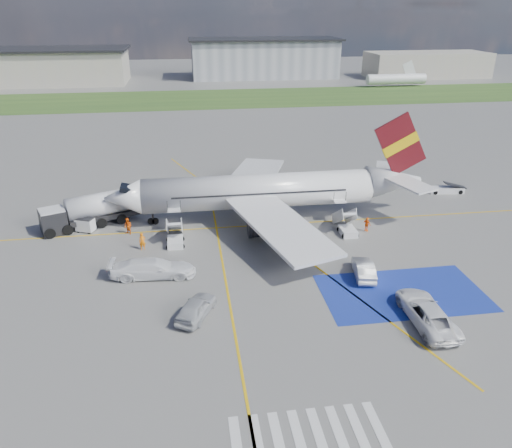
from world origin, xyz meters
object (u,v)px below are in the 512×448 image
object	(u,v)px
airliner	(271,190)
fuel_tanker	(91,213)
van_white_b	(152,266)
belt_loader	(446,190)
van_white_a	(427,310)
gpu_cart	(85,225)
car_silver_b	(364,269)
car_silver_a	(196,308)

from	to	relation	value
airliner	fuel_tanker	size ratio (longest dim) A/B	3.42
fuel_tanker	van_white_b	xyz separation A→B (m)	(7.31, -12.81, -0.37)
belt_loader	van_white_a	bearing A→B (deg)	-114.35
van_white_a	gpu_cart	bearing A→B (deg)	-35.31
gpu_cart	van_white_a	xyz separation A→B (m)	(29.28, -21.39, 0.38)
airliner	belt_loader	distance (m)	25.19
fuel_tanker	gpu_cart	bearing A→B (deg)	-126.44
van_white_b	van_white_a	bearing A→B (deg)	-111.50
car_silver_b	van_white_a	distance (m)	7.94
belt_loader	van_white_b	distance (m)	41.20
car_silver_a	van_white_b	xyz separation A→B (m)	(-3.70, 6.99, 0.32)
fuel_tanker	van_white_a	bearing A→B (deg)	-60.83
van_white_b	fuel_tanker	bearing A→B (deg)	33.67
belt_loader	car_silver_a	distance (m)	41.48
airliner	car_silver_a	world-z (taller)	airliner
airliner	car_silver_a	xyz separation A→B (m)	(-9.31, -18.99, -2.57)
car_silver_b	van_white_b	world-z (taller)	van_white_b
car_silver_b	van_white_a	size ratio (longest dim) A/B	0.80
gpu_cart	car_silver_a	bearing A→B (deg)	-35.10
fuel_tanker	belt_loader	distance (m)	45.03
belt_loader	car_silver_b	world-z (taller)	car_silver_b
van_white_b	airliner	bearing A→B (deg)	-43.34
airliner	belt_loader	size ratio (longest dim) A/B	7.51
airliner	fuel_tanker	world-z (taller)	airliner
airliner	van_white_a	distance (m)	23.96
fuel_tanker	van_white_a	xyz separation A→B (m)	(28.86, -23.07, -0.42)
fuel_tanker	car_silver_b	size ratio (longest dim) A/B	2.30
fuel_tanker	car_silver_b	bearing A→B (deg)	-52.66
airliner	van_white_b	xyz separation A→B (m)	(-13.01, -12.01, -2.25)
car_silver_a	belt_loader	bearing A→B (deg)	-118.09
airliner	fuel_tanker	xyz separation A→B (m)	(-20.32, 0.80, -1.88)
belt_loader	van_white_b	xyz separation A→B (m)	(-37.50, -17.05, 0.78)
airliner	car_silver_a	bearing A→B (deg)	-116.11
gpu_cart	van_white_a	world-z (taller)	van_white_a
car_silver_b	van_white_b	size ratio (longest dim) A/B	0.81
airliner	car_silver_b	bearing A→B (deg)	-67.58
gpu_cart	van_white_b	world-z (taller)	van_white_b
fuel_tanker	car_silver_a	world-z (taller)	fuel_tanker
gpu_cart	van_white_b	xyz separation A→B (m)	(7.74, -11.13, 0.43)
belt_loader	van_white_b	world-z (taller)	van_white_b
fuel_tanker	belt_loader	size ratio (longest dim) A/B	2.19
airliner	car_silver_b	world-z (taller)	airliner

